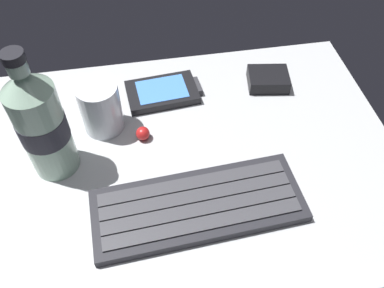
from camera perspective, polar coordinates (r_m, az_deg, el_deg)
ground_plane at (r=62.93cm, az=0.04°, el=-2.47°), size 64.00×48.00×2.80cm
keyboard at (r=56.44cm, az=0.84°, el=-8.62°), size 29.58×12.65×1.70cm
handheld_device at (r=71.09cm, az=-4.10°, el=7.28°), size 13.24×8.59×1.50cm
juice_cup at (r=65.10cm, az=-12.67°, el=4.82°), size 6.40×6.40×8.50cm
water_bottle at (r=58.13cm, az=-20.43°, el=2.69°), size 6.73×6.73×20.80cm
charger_block at (r=73.91cm, az=10.64°, el=8.93°), size 7.77×6.60×2.40cm
trackball_mouse at (r=64.28cm, az=-6.93°, el=1.49°), size 2.20×2.20×2.20cm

